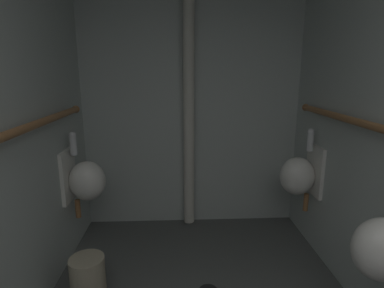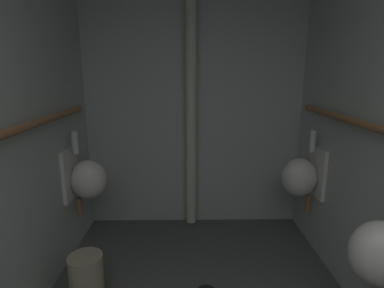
{
  "view_description": "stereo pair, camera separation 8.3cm",
  "coord_description": "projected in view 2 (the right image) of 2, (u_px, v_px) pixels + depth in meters",
  "views": [
    {
      "loc": [
        -0.15,
        0.31,
        1.57
      ],
      "look_at": [
        -0.03,
        2.71,
        1.01
      ],
      "focal_mm": 29.02,
      "sensor_mm": 36.0,
      "label": 1
    },
    {
      "loc": [
        -0.06,
        0.31,
        1.57
      ],
      "look_at": [
        -0.03,
        2.71,
        1.01
      ],
      "focal_mm": 29.02,
      "sensor_mm": 36.0,
      "label": 2
    }
  ],
  "objects": [
    {
      "name": "wall_back",
      "position": [
        194.0,
        97.0,
        3.09
      ],
      "size": [
        2.27,
        0.06,
        2.65
      ],
      "primitive_type": "cube",
      "color": "#B0B9B4",
      "rests_on": "ground"
    },
    {
      "name": "urinal_left_mid",
      "position": [
        86.0,
        178.0,
        2.64
      ],
      "size": [
        0.32,
        0.3,
        0.76
      ],
      "color": "silver"
    },
    {
      "name": "urinal_right_mid",
      "position": [
        384.0,
        251.0,
        1.57
      ],
      "size": [
        0.32,
        0.3,
        0.76
      ],
      "color": "silver"
    },
    {
      "name": "urinal_right_far",
      "position": [
        302.0,
        176.0,
        2.7
      ],
      "size": [
        0.32,
        0.3,
        0.76
      ],
      "color": "silver"
    },
    {
      "name": "standpipe_back_wall",
      "position": [
        191.0,
        98.0,
        2.98
      ],
      "size": [
        0.11,
        0.11,
        2.6
      ],
      "primitive_type": "cylinder",
      "color": "beige",
      "rests_on": "ground"
    },
    {
      "name": "waste_bin",
      "position": [
        87.0,
        277.0,
        2.17
      ],
      "size": [
        0.24,
        0.24,
        0.33
      ],
      "primitive_type": "cylinder",
      "color": "#9E937A",
      "rests_on": "ground"
    }
  ]
}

